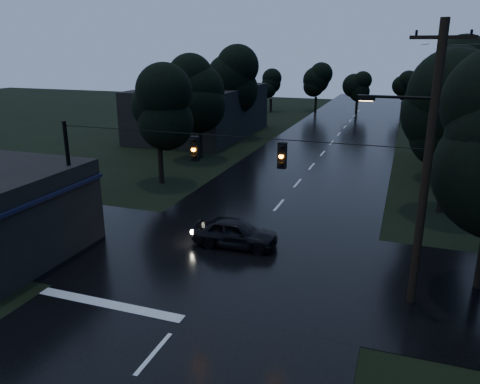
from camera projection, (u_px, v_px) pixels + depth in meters
The scene contains 14 objects.
main_road at pixel (312, 167), 36.99m from camera, with size 12.00×120.00×0.02m, color black.
cross_street at pixel (232, 261), 20.80m from camera, with size 60.00×9.00×0.02m, color black.
building_far_left at pixel (201, 111), 49.70m from camera, with size 10.00×16.00×5.00m, color black.
utility_pole_main at pixel (424, 165), 15.97m from camera, with size 3.50×0.30×10.00m.
utility_pole_far at pixel (431, 128), 31.39m from camera, with size 2.00×0.30×7.50m.
anchor_pole_left at pixel (71, 186), 21.40m from camera, with size 0.18×0.18×6.00m, color black.
span_signals at pixel (236, 151), 18.15m from camera, with size 15.00×0.37×1.12m.
tree_left_a at pixel (158, 107), 31.10m from camera, with size 3.92×3.92×8.26m.
tree_left_b at pixel (199, 91), 38.38m from camera, with size 4.20×4.20×8.85m.
tree_left_c at pixel (234, 78), 47.45m from camera, with size 4.48×4.48×9.44m.
tree_right_a at pixel (452, 114), 25.25m from camera, with size 4.20×4.20×8.85m.
tree_right_b at pixel (454, 94), 32.14m from camera, with size 4.48×4.48×9.44m.
tree_right_c at pixel (453, 79), 40.83m from camera, with size 4.76×4.76×10.03m.
car at pixel (235, 232), 22.15m from camera, with size 1.62×4.04×1.38m, color black.
Camera 1 is at (6.65, -5.73, 9.14)m, focal length 35.00 mm.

